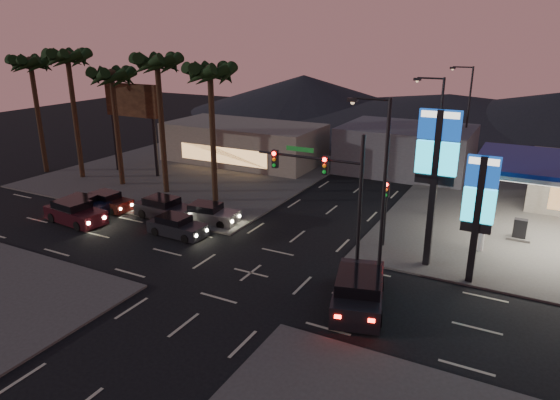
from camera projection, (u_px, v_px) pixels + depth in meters
The scene contains 27 objects.
ground at pixel (251, 273), 28.01m from camera, with size 140.00×140.00×0.00m, color black.
corner_lot_nw at pixel (194, 172), 48.50m from camera, with size 24.00×24.00×0.12m, color #47443F.
pylon_sign_tall at pixel (437, 158), 26.86m from camera, with size 2.20×0.35×9.00m.
pylon_sign_short at pixel (479, 201), 25.46m from camera, with size 1.60×0.35×7.00m.
traffic_signal_mast at pixel (329, 184), 26.37m from camera, with size 6.10×0.39×8.00m.
pedestal_signal at pixel (386, 203), 30.52m from camera, with size 0.32×0.39×4.30m.
streetlight_near at pixel (380, 187), 24.04m from camera, with size 2.14×0.25×10.00m.
streetlight_mid at pixel (435, 140), 34.96m from camera, with size 2.14×0.25×10.00m.
streetlight_far at pixel (466, 113), 46.72m from camera, with size 2.14×0.25×10.00m.
palm_a at pixel (210, 81), 37.00m from camera, with size 4.41×4.41×10.86m.
palm_b at pixel (158, 72), 39.04m from camera, with size 4.41×4.41×11.46m.
palm_c at pixel (112, 83), 41.60m from camera, with size 4.41×4.41×10.26m.
palm_d at pixel (68, 66), 43.41m from camera, with size 4.41×4.41×11.66m.
palm_e at pixel (31, 70), 45.79m from camera, with size 4.41×4.41×11.06m.
billboard at pixel (132, 108), 46.00m from camera, with size 6.00×0.30×8.50m.
building_far_west at pixel (244, 143), 52.05m from camera, with size 16.00×8.00×4.00m, color #726B5B.
building_far_mid at pixel (406, 149), 48.27m from camera, with size 12.00×9.00×4.40m, color #4C4C51.
hill_left at pixel (304, 92), 88.51m from camera, with size 40.00×40.00×6.00m, color black.
hill_right at pixel (558, 110), 70.97m from camera, with size 50.00×50.00×5.00m, color black.
hill_center at pixel (448, 107), 77.77m from camera, with size 60.00×60.00×4.00m, color black.
car_lane_a_front at pixel (177, 226), 33.11m from camera, with size 4.16×1.86×1.34m.
car_lane_a_mid at pixel (75, 213), 35.33m from camera, with size 4.97×2.46×1.57m.
car_lane_a_rear at pixel (84, 206), 37.14m from camera, with size 4.22×2.08×1.34m.
car_lane_b_front at pixel (209, 214), 35.32m from camera, with size 4.40×2.18×1.39m.
car_lane_b_mid at pixel (165, 209), 36.24m from camera, with size 4.71×2.14×1.51m.
car_lane_b_rear at pixel (108, 201), 38.08m from camera, with size 4.15×1.96×1.32m.
suv_station at pixel (359, 291), 24.34m from camera, with size 3.62×5.82×1.81m.
Camera 1 is at (13.24, -21.62, 12.71)m, focal length 32.00 mm.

